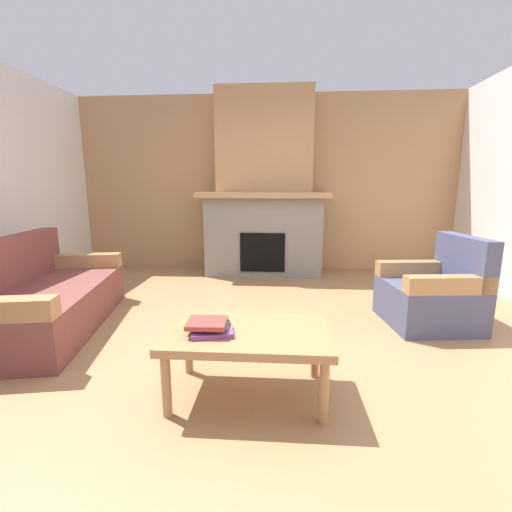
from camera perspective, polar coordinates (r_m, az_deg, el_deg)
The scene contains 7 objects.
ground at distance 2.94m, azimuth -1.31°, elevation -14.78°, with size 9.00×9.00×0.00m, color #9E754C.
wall_back_wood_panel at distance 5.64m, azimuth 1.53°, elevation 11.74°, with size 6.00×0.12×2.70m, color tan.
fireplace at distance 5.27m, azimuth 1.33°, elevation 9.77°, with size 1.90×0.82×2.70m.
couch at distance 3.74m, azimuth -31.60°, elevation -6.08°, with size 1.16×1.92×0.85m.
armchair at distance 3.72m, azimuth 27.14°, elevation -5.61°, with size 0.84×0.84×0.85m.
coffee_table at distance 2.18m, azimuth -1.38°, elevation -13.47°, with size 1.00×0.60×0.43m.
book_stack_near_edge at distance 2.13m, azimuth -7.72°, elevation -11.49°, with size 0.29×0.23×0.08m.
Camera 1 is at (0.25, -2.63, 1.28)m, focal length 24.29 mm.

